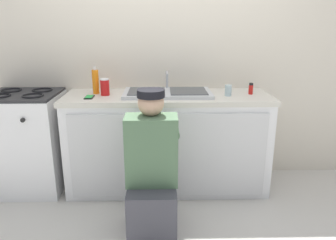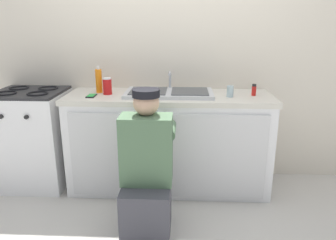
% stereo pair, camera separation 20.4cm
% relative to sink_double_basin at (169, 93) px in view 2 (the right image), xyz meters
% --- Properties ---
extents(ground_plane, '(12.00, 12.00, 0.00)m').
position_rel_sink_double_basin_xyz_m(ground_plane, '(0.00, -0.30, -0.94)').
color(ground_plane, beige).
extents(back_wall, '(6.00, 0.10, 2.50)m').
position_rel_sink_double_basin_xyz_m(back_wall, '(0.00, 0.35, 0.31)').
color(back_wall, beige).
rests_on(back_wall, ground_plane).
extents(counter_cabinet, '(1.85, 0.62, 0.88)m').
position_rel_sink_double_basin_xyz_m(counter_cabinet, '(0.00, -0.01, -0.50)').
color(counter_cabinet, white).
rests_on(counter_cabinet, ground_plane).
extents(countertop, '(1.89, 0.62, 0.04)m').
position_rel_sink_double_basin_xyz_m(countertop, '(0.00, -0.00, -0.04)').
color(countertop, beige).
rests_on(countertop, counter_cabinet).
extents(sink_double_basin, '(0.80, 0.44, 0.19)m').
position_rel_sink_double_basin_xyz_m(sink_double_basin, '(0.00, 0.00, 0.00)').
color(sink_double_basin, silver).
rests_on(sink_double_basin, countertop).
extents(stove_range, '(0.64, 0.62, 0.95)m').
position_rel_sink_double_basin_xyz_m(stove_range, '(-1.33, -0.00, -0.47)').
color(stove_range, white).
rests_on(stove_range, ground_plane).
extents(plumber_person, '(0.42, 0.61, 1.10)m').
position_rel_sink_double_basin_xyz_m(plumber_person, '(-0.13, -0.74, -0.48)').
color(plumber_person, '#3F3F47').
rests_on(plumber_person, ground_plane).
extents(cell_phone, '(0.07, 0.14, 0.01)m').
position_rel_sink_double_basin_xyz_m(cell_phone, '(-0.69, -0.11, -0.01)').
color(cell_phone, black).
rests_on(cell_phone, countertop).
extents(spice_bottle_red, '(0.04, 0.04, 0.11)m').
position_rel_sink_double_basin_xyz_m(spice_bottle_red, '(0.77, -0.00, 0.03)').
color(spice_bottle_red, red).
rests_on(spice_bottle_red, countertop).
extents(water_glass, '(0.06, 0.06, 0.10)m').
position_rel_sink_double_basin_xyz_m(water_glass, '(0.55, -0.07, 0.03)').
color(water_glass, '#ADC6CC').
rests_on(water_glass, countertop).
extents(soda_cup_red, '(0.08, 0.08, 0.15)m').
position_rel_sink_double_basin_xyz_m(soda_cup_red, '(-0.57, -0.01, 0.06)').
color(soda_cup_red, red).
rests_on(soda_cup_red, countertop).
extents(soap_bottle_orange, '(0.06, 0.06, 0.25)m').
position_rel_sink_double_basin_xyz_m(soap_bottle_orange, '(-0.66, 0.06, 0.09)').
color(soap_bottle_orange, orange).
rests_on(soap_bottle_orange, countertop).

